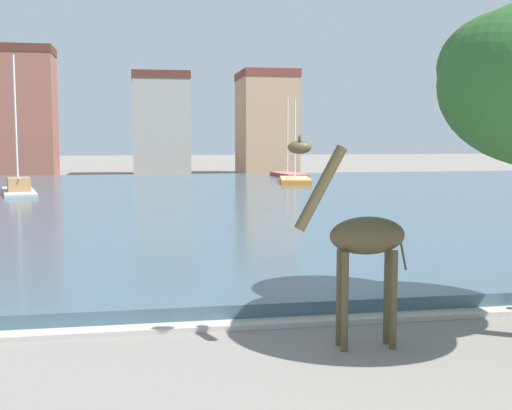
% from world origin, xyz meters
% --- Properties ---
extents(harbor_water, '(81.13, 52.85, 0.43)m').
position_xyz_m(harbor_water, '(0.00, 34.71, 0.21)').
color(harbor_water, '#3D5666').
rests_on(harbor_water, ground).
extents(quay_edge_coping, '(81.13, 0.50, 0.12)m').
position_xyz_m(quay_edge_coping, '(0.00, 8.03, 0.06)').
color(quay_edge_coping, '#ADA89E').
rests_on(quay_edge_coping, ground).
extents(giraffe_statue, '(2.38, 0.62, 4.14)m').
position_xyz_m(giraffe_statue, '(2.06, 6.31, 2.12)').
color(giraffe_statue, '#4C4228').
rests_on(giraffe_statue, ground).
extents(sailboat_orange, '(3.46, 6.94, 7.28)m').
position_xyz_m(sailboat_orange, '(10.58, 46.94, 0.43)').
color(sailboat_orange, orange).
rests_on(sailboat_orange, ground).
extents(sailboat_red, '(2.60, 6.42, 7.91)m').
position_xyz_m(sailboat_red, '(11.80, 55.15, 0.42)').
color(sailboat_red, red).
rests_on(sailboat_red, ground).
extents(sailboat_grey, '(3.55, 8.58, 9.46)m').
position_xyz_m(sailboat_grey, '(-9.93, 39.83, 0.51)').
color(sailboat_grey, '#939399').
rests_on(sailboat_grey, ground).
extents(townhouse_narrow_midrow, '(6.25, 5.17, 13.06)m').
position_xyz_m(townhouse_narrow_midrow, '(-13.25, 63.56, 6.54)').
color(townhouse_narrow_midrow, '#8E5142').
rests_on(townhouse_narrow_midrow, ground).
extents(townhouse_tall_gabled, '(6.01, 7.13, 10.94)m').
position_xyz_m(townhouse_tall_gabled, '(0.42, 66.19, 5.49)').
color(townhouse_tall_gabled, gray).
rests_on(townhouse_tall_gabled, ground).
extents(townhouse_corner_house, '(5.94, 8.08, 11.29)m').
position_xyz_m(townhouse_corner_house, '(11.97, 66.10, 5.66)').
color(townhouse_corner_house, tan).
rests_on(townhouse_corner_house, ground).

